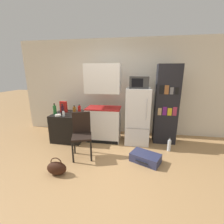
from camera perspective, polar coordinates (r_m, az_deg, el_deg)
ground_plane at (r=3.02m, az=-1.32°, el=-21.30°), size 24.00×24.00×0.00m
wall_back at (r=4.43m, az=5.83°, el=9.08°), size 6.40×0.10×2.69m
side_table at (r=4.26m, az=-15.91°, el=-5.20°), size 0.78×0.76×0.73m
kitchen_hutch at (r=3.91m, az=-3.23°, el=2.12°), size 0.89×0.55×1.99m
refrigerator at (r=3.86m, az=9.67°, el=-1.55°), size 0.59×0.61×1.42m
microwave at (r=3.71m, az=10.23°, el=11.10°), size 0.45×0.39×0.28m
bookshelf at (r=3.99m, az=19.96°, el=2.47°), size 0.55×0.34×1.98m
bottle_clear_short at (r=3.90m, az=-17.92°, el=-0.61°), size 0.06×0.06×0.16m
bottle_ketchup_red at (r=4.19m, az=-12.30°, el=1.15°), size 0.09×0.09×0.21m
bottle_blue_soda at (r=4.55m, az=-18.28°, el=2.09°), size 0.08×0.08×0.26m
bottle_amber_beer at (r=4.09m, az=-14.11°, el=0.73°), size 0.09×0.09×0.21m
bottle_wine_dark at (r=4.06m, az=-18.32°, el=0.71°), size 0.07×0.07×0.28m
bottle_green_tall at (r=4.14m, az=-20.97°, el=0.80°), size 0.08×0.08×0.29m
bowl at (r=3.97m, az=-19.89°, el=-1.17°), size 0.15×0.15×0.04m
cereal_box at (r=4.29m, az=-17.97°, el=1.91°), size 0.19×0.07×0.30m
chair at (r=3.29m, az=-11.46°, el=-7.04°), size 0.50×0.50×0.97m
suitcase_large_flat at (r=3.28m, az=12.62°, el=-16.63°), size 0.67×0.56×0.18m
handbag at (r=3.03m, az=-20.32°, el=-19.39°), size 0.36×0.20×0.33m
water_bottle_front at (r=3.81m, az=20.95°, el=-11.70°), size 0.08×0.08×0.34m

